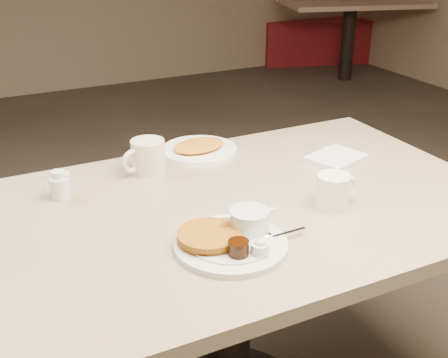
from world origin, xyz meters
name	(u,v)px	position (x,y,z in m)	size (l,w,h in m)	color
diner_table	(227,260)	(0.00, 0.00, 0.58)	(1.50, 0.90, 0.75)	tan
main_plate	(232,237)	(-0.08, -0.18, 0.77)	(0.34, 0.30, 0.07)	silver
coffee_mug_near	(334,190)	(0.25, -0.13, 0.80)	(0.13, 0.09, 0.09)	white
napkin	(336,158)	(0.44, 0.12, 0.76)	(0.20, 0.18, 0.02)	silver
coffee_mug_far	(147,157)	(-0.12, 0.30, 0.80)	(0.15, 0.13, 0.10)	beige
creamer_right	(60,186)	(-0.39, 0.24, 0.79)	(0.08, 0.07, 0.08)	white
hash_plate	(199,149)	(0.09, 0.38, 0.76)	(0.29, 0.29, 0.04)	white
booth_back_right	(322,23)	(3.09, 3.92, 0.41)	(1.64, 1.79, 1.12)	maroon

